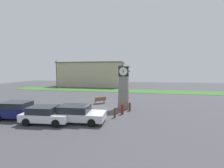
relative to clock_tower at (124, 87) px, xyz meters
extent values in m
plane|color=#424247|center=(-2.91, -0.49, -2.54)|extent=(82.83, 82.83, 0.00)
cube|color=gray|center=(0.00, 0.00, -2.17)|extent=(1.21, 1.21, 0.75)
cube|color=gray|center=(0.00, 0.00, -1.41)|extent=(1.16, 1.16, 0.75)
cube|color=gray|center=(0.00, 0.00, -0.66)|extent=(1.12, 1.12, 0.75)
cube|color=gray|center=(0.00, 0.00, 0.09)|extent=(1.07, 1.07, 0.75)
cube|color=gray|center=(0.00, 0.00, 0.85)|extent=(1.03, 1.03, 0.75)
cube|color=black|center=(0.00, 0.00, 1.78)|extent=(1.11, 1.11, 1.11)
cylinder|color=white|center=(0.00, 0.58, 1.78)|extent=(0.91, 0.04, 0.91)
cube|color=black|center=(0.00, 0.60, 1.78)|extent=(0.06, 0.14, 0.19)
cube|color=black|center=(0.00, 0.60, 1.78)|extent=(0.04, 0.23, 0.30)
cylinder|color=white|center=(0.00, -0.58, 1.78)|extent=(0.91, 0.04, 0.91)
cube|color=black|center=(0.00, -0.60, 1.78)|extent=(0.06, 0.21, 0.11)
cube|color=black|center=(0.00, -0.60, 1.78)|extent=(0.04, 0.06, 0.34)
cylinder|color=white|center=(0.58, 0.00, 1.78)|extent=(0.04, 0.91, 0.91)
cube|color=black|center=(0.60, 0.00, 1.78)|extent=(0.11, 0.06, 0.21)
cube|color=black|center=(0.60, 0.00, 1.78)|extent=(0.34, 0.04, 0.14)
cylinder|color=white|center=(-0.58, 0.00, 1.78)|extent=(0.04, 0.91, 0.91)
cube|color=black|center=(-0.60, 0.00, 1.78)|extent=(0.20, 0.06, 0.14)
cube|color=black|center=(-0.60, 0.00, 1.78)|extent=(0.14, 0.04, 0.34)
pyramid|color=black|center=(0.00, 0.00, 2.48)|extent=(1.17, 1.17, 0.30)
cylinder|color=brown|center=(0.79, -1.08, -2.12)|extent=(0.24, 0.24, 0.84)
sphere|color=brown|center=(0.79, -1.08, -1.67)|extent=(0.22, 0.22, 0.22)
cylinder|color=maroon|center=(0.16, -2.46, -2.10)|extent=(0.30, 0.30, 0.88)
sphere|color=maroon|center=(0.16, -2.46, -1.62)|extent=(0.27, 0.27, 0.27)
cylinder|color=brown|center=(-0.38, -3.74, -2.12)|extent=(0.20, 0.20, 0.85)
sphere|color=brown|center=(-0.38, -3.74, -1.66)|extent=(0.18, 0.18, 0.18)
cube|color=navy|center=(-8.91, -5.71, -1.91)|extent=(4.58, 2.27, 0.73)
cube|color=#1E2328|center=(-9.24, -5.75, -1.27)|extent=(2.59, 1.91, 0.55)
cylinder|color=black|center=(-7.65, -4.71, -2.22)|extent=(0.66, 0.29, 0.64)
cylinder|color=black|center=(-7.46, -6.42, -2.22)|extent=(0.66, 0.29, 0.64)
cylinder|color=black|center=(-10.36, -5.01, -2.22)|extent=(0.66, 0.29, 0.64)
cube|color=silver|center=(-5.75, -6.26, -1.97)|extent=(4.14, 2.18, 0.61)
cube|color=#1E2328|center=(-6.04, -6.28, -1.39)|extent=(2.34, 1.88, 0.55)
cylinder|color=black|center=(-4.59, -5.28, -2.22)|extent=(0.66, 0.27, 0.64)
cylinder|color=black|center=(-4.44, -7.02, -2.22)|extent=(0.66, 0.27, 0.64)
cylinder|color=black|center=(-7.06, -5.49, -2.22)|extent=(0.66, 0.27, 0.64)
cylinder|color=black|center=(-6.90, -7.23, -2.22)|extent=(0.66, 0.27, 0.64)
cube|color=silver|center=(-3.24, -5.50, -1.97)|extent=(4.68, 2.20, 0.62)
cube|color=#1E2328|center=(-3.58, -5.52, -1.38)|extent=(2.62, 1.92, 0.56)
cylinder|color=black|center=(-1.87, -4.50, -2.22)|extent=(0.65, 0.26, 0.64)
cylinder|color=black|center=(-1.76, -6.33, -2.22)|extent=(0.65, 0.26, 0.64)
cylinder|color=black|center=(-4.71, -4.66, -2.22)|extent=(0.65, 0.26, 0.64)
cylinder|color=black|center=(-4.60, -6.49, -2.22)|extent=(0.65, 0.26, 0.64)
cube|color=brown|center=(-3.44, 1.81, -2.09)|extent=(1.54, 1.43, 0.08)
cube|color=brown|center=(-3.28, 1.62, -1.84)|extent=(1.25, 1.09, 0.40)
cylinder|color=#262628|center=(-3.09, 2.38, -2.32)|extent=(0.06, 0.06, 0.45)
cylinder|color=#262628|center=(-4.06, 1.54, -2.32)|extent=(0.06, 0.06, 0.45)
cylinder|color=#262628|center=(-2.83, 2.08, -2.32)|extent=(0.06, 0.06, 0.45)
cylinder|color=#262628|center=(-3.80, 1.24, -2.32)|extent=(0.06, 0.06, 0.45)
cylinder|color=#333338|center=(-18.08, 15.27, 0.74)|extent=(0.14, 0.14, 6.57)
cube|color=silver|center=(-18.08, 15.27, 4.15)|extent=(0.50, 0.24, 0.24)
cube|color=#B7A88E|center=(-11.98, 22.99, 0.65)|extent=(17.58, 7.20, 6.39)
cube|color=#6E6455|center=(-11.98, 22.99, 3.99)|extent=(18.11, 7.42, 0.30)
cube|color=#386B2D|center=(-2.71, 14.69, -2.52)|extent=(49.70, 5.25, 0.04)
camera|label=1|loc=(2.09, -17.22, 1.90)|focal=24.00mm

